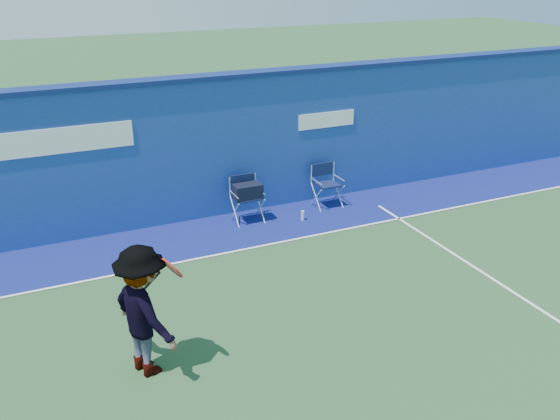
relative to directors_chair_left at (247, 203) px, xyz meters
name	(u,v)px	position (x,y,z in m)	size (l,w,h in m)	color
ground	(267,352)	(-1.44, -4.47, -0.41)	(80.00, 80.00, 0.00)	#284B29
stadium_wall	(169,152)	(-1.44, 0.73, 1.14)	(24.00, 0.50, 3.08)	navy
out_of_bounds_strip	(188,239)	(-1.44, -0.37, -0.41)	(24.00, 1.80, 0.01)	navy
court_lines	(252,330)	(-1.44, -3.87, -0.40)	(24.00, 12.00, 0.01)	white
directors_chair_left	(247,203)	(0.00, 0.00, 0.00)	(0.59, 0.53, 0.99)	silver
directors_chair_right	(327,193)	(1.98, 0.06, -0.11)	(0.58, 0.52, 0.97)	silver
water_bottle	(303,216)	(1.11, -0.46, -0.30)	(0.07, 0.07, 0.22)	silver
tennis_player	(144,311)	(-3.08, -4.14, 0.53)	(1.11, 1.39, 1.89)	#EA4738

